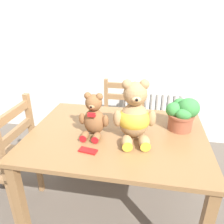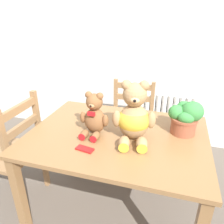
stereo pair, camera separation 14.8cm
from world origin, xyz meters
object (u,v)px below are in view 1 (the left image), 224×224
object	(u,v)px
wooden_chair_behind	(122,122)
potted_plant	(182,114)
teddy_bear_left	(94,117)
chocolate_bar	(88,151)
teddy_bear_right	(134,116)
wooden_chair_side	(6,160)

from	to	relation	value
wooden_chair_behind	potted_plant	xyz separation A→B (m)	(0.52, -0.65, 0.45)
teddy_bear_left	wooden_chair_behind	bearing A→B (deg)	-94.44
potted_plant	chocolate_bar	xyz separation A→B (m)	(-0.60, -0.41, -0.12)
teddy_bear_left	chocolate_bar	world-z (taller)	teddy_bear_left
wooden_chair_behind	chocolate_bar	bearing A→B (deg)	86.05
wooden_chair_behind	chocolate_bar	distance (m)	1.11
teddy_bear_right	chocolate_bar	bearing A→B (deg)	29.44
wooden_chair_behind	teddy_bear_right	distance (m)	0.98
teddy_bear_left	potted_plant	world-z (taller)	teddy_bear_left
teddy_bear_left	potted_plant	distance (m)	0.64
chocolate_bar	potted_plant	bearing A→B (deg)	34.24
teddy_bear_right	chocolate_bar	size ratio (longest dim) A/B	3.59
teddy_bear_right	chocolate_bar	xyz separation A→B (m)	(-0.26, -0.22, -0.16)
teddy_bear_left	teddy_bear_right	world-z (taller)	teddy_bear_right
teddy_bear_right	wooden_chair_side	bearing A→B (deg)	-7.97
wooden_chair_behind	teddy_bear_left	world-z (taller)	teddy_bear_left
wooden_chair_side	teddy_bear_right	xyz separation A→B (m)	(1.01, 0.05, 0.45)
chocolate_bar	wooden_chair_behind	bearing A→B (deg)	86.05
teddy_bear_left	potted_plant	bearing A→B (deg)	-161.70
wooden_chair_side	teddy_bear_left	xyz separation A→B (m)	(0.73, 0.05, 0.42)
wooden_chair_side	potted_plant	size ratio (longest dim) A/B	4.07
teddy_bear_right	potted_plant	bearing A→B (deg)	-162.20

